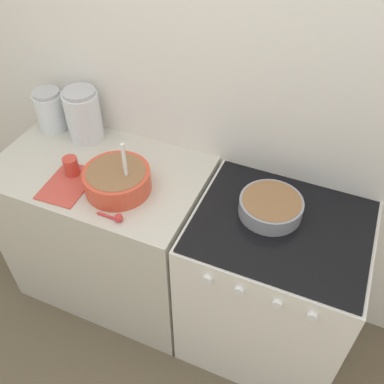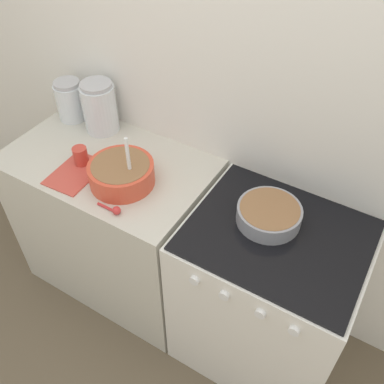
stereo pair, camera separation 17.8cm
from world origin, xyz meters
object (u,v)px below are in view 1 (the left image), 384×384
Objects in this scene: mixing_bowl at (117,179)px; storage_jar_left at (51,113)px; baking_pan at (271,206)px; storage_jar_middle at (84,118)px; stove at (269,287)px; tin_can at (71,167)px.

mixing_bowl is 0.60m from storage_jar_left.
baking_pan is 1.00× the size of storage_jar_middle.
storage_jar_left is (-1.25, 0.20, 0.53)m from stove.
storage_jar_left reaches higher than stove.
tin_can is (0.10, -0.27, -0.07)m from storage_jar_middle.
stove is 0.88m from mixing_bowl.
storage_jar_middle is (-0.34, 0.27, 0.05)m from mixing_bowl.
stove is 1.37m from storage_jar_left.
baking_pan reaches higher than stove.
stove is 3.40× the size of storage_jar_middle.
storage_jar_left is at bearing 137.77° from tin_can.
stove is 3.41× the size of baking_pan.
tin_can reaches higher than baking_pan.
baking_pan is at bearing -7.34° from storage_jar_left.
storage_jar_middle reaches higher than stove.
storage_jar_left is 0.81× the size of storage_jar_middle.
baking_pan is 1.24× the size of storage_jar_left.
storage_jar_middle is at bearing 169.36° from stove.
baking_pan is (0.65, 0.12, -0.02)m from mixing_bowl.
tin_can is at bearing -175.64° from stove.
tin_can is at bearing 179.39° from mixing_bowl.
mixing_bowl is at bearing -0.61° from tin_can.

